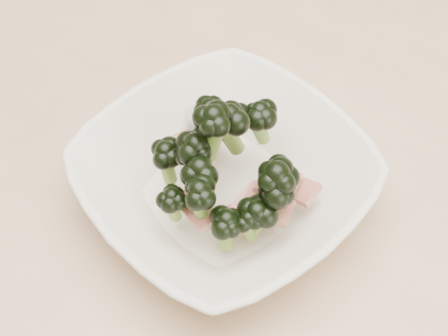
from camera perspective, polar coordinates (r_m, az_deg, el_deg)
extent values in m
cube|color=tan|center=(0.69, 3.01, 1.05)|extent=(1.20, 0.80, 0.04)
cylinder|color=tan|center=(1.39, -8.09, 11.54)|extent=(0.06, 0.06, 0.71)
imported|color=beige|center=(0.60, 0.00, -1.01)|extent=(0.31, 0.31, 0.06)
cylinder|color=olive|center=(0.59, -5.23, 0.10)|extent=(0.02, 0.01, 0.04)
ellipsoid|color=black|center=(0.57, -5.41, 1.55)|extent=(0.03, 0.03, 0.03)
cylinder|color=olive|center=(0.57, -2.52, 0.80)|extent=(0.02, 0.02, 0.03)
ellipsoid|color=black|center=(0.55, -2.60, 2.16)|extent=(0.04, 0.04, 0.03)
cylinder|color=olive|center=(0.62, 3.18, 3.64)|extent=(0.02, 0.02, 0.04)
ellipsoid|color=black|center=(0.60, 3.28, 5.19)|extent=(0.04, 0.04, 0.03)
cylinder|color=olive|center=(0.57, -2.96, 0.20)|extent=(0.01, 0.01, 0.03)
ellipsoid|color=black|center=(0.56, -3.04, 1.29)|extent=(0.03, 0.03, 0.03)
cylinder|color=olive|center=(0.59, -1.96, 2.21)|extent=(0.01, 0.02, 0.03)
ellipsoid|color=black|center=(0.58, -2.00, 3.27)|extent=(0.03, 0.03, 0.02)
cylinder|color=olive|center=(0.57, 4.64, -2.39)|extent=(0.02, 0.03, 0.05)
ellipsoid|color=black|center=(0.54, 4.86, -0.54)|extent=(0.04, 0.04, 0.03)
cylinder|color=olive|center=(0.56, -2.18, -1.34)|extent=(0.02, 0.02, 0.03)
ellipsoid|color=black|center=(0.54, -2.25, -0.01)|extent=(0.04, 0.04, 0.03)
cylinder|color=olive|center=(0.57, 4.72, -3.21)|extent=(0.02, 0.02, 0.05)
ellipsoid|color=black|center=(0.55, 4.91, -1.62)|extent=(0.04, 0.04, 0.03)
cylinder|color=olive|center=(0.61, -1.31, 3.96)|extent=(0.01, 0.02, 0.04)
ellipsoid|color=black|center=(0.59, -1.36, 5.53)|extent=(0.03, 0.03, 0.02)
cylinder|color=olive|center=(0.61, 1.02, 3.49)|extent=(0.02, 0.01, 0.03)
ellipsoid|color=black|center=(0.60, 1.05, 4.81)|extent=(0.03, 0.03, 0.03)
cylinder|color=olive|center=(0.56, 2.18, -5.68)|extent=(0.02, 0.02, 0.03)
ellipsoid|color=black|center=(0.55, 2.24, -4.64)|extent=(0.03, 0.03, 0.02)
cylinder|color=olive|center=(0.56, 0.22, -5.97)|extent=(0.02, 0.02, 0.04)
ellipsoid|color=black|center=(0.54, 0.23, -4.78)|extent=(0.03, 0.03, 0.03)
cylinder|color=olive|center=(0.56, -0.94, 2.68)|extent=(0.02, 0.02, 0.05)
ellipsoid|color=black|center=(0.53, -0.98, 4.73)|extent=(0.04, 0.04, 0.03)
cylinder|color=olive|center=(0.57, 2.93, -5.15)|extent=(0.02, 0.02, 0.03)
ellipsoid|color=black|center=(0.55, 3.02, -4.00)|extent=(0.04, 0.04, 0.03)
cylinder|color=olive|center=(0.57, 4.83, -1.92)|extent=(0.02, 0.02, 0.05)
ellipsoid|color=black|center=(0.55, 5.03, -0.25)|extent=(0.04, 0.04, 0.03)
cylinder|color=olive|center=(0.58, -4.66, -3.84)|extent=(0.01, 0.02, 0.04)
ellipsoid|color=black|center=(0.56, -4.81, -2.62)|extent=(0.03, 0.03, 0.02)
cylinder|color=olive|center=(0.58, 0.45, 2.96)|extent=(0.03, 0.03, 0.05)
ellipsoid|color=black|center=(0.55, 0.47, 4.81)|extent=(0.04, 0.04, 0.03)
cylinder|color=olive|center=(0.55, -2.20, -3.64)|extent=(0.02, 0.02, 0.05)
ellipsoid|color=black|center=(0.53, -2.29, -2.04)|extent=(0.03, 0.03, 0.03)
cube|color=maroon|center=(0.58, 4.95, -1.35)|extent=(0.05, 0.05, 0.02)
cube|color=maroon|center=(0.57, 4.09, -3.29)|extent=(0.05, 0.04, 0.02)
cube|color=maroon|center=(0.58, 2.80, -3.93)|extent=(0.04, 0.06, 0.02)
cube|color=maroon|center=(0.57, -2.52, -3.78)|extent=(0.05, 0.04, 0.02)
cube|color=maroon|center=(0.63, -2.31, 2.92)|extent=(0.04, 0.06, 0.02)
cube|color=maroon|center=(0.58, 2.04, -3.65)|extent=(0.03, 0.05, 0.02)
cube|color=maroon|center=(0.60, 6.34, -1.76)|extent=(0.05, 0.03, 0.02)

